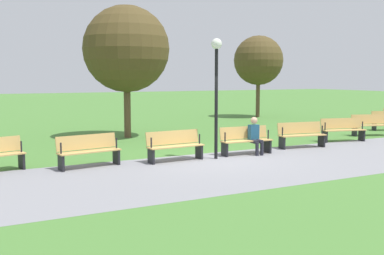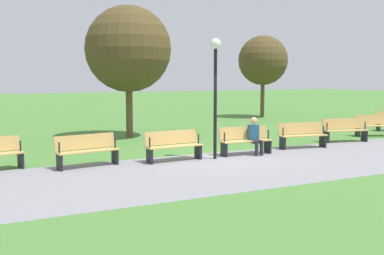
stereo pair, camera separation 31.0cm
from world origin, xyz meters
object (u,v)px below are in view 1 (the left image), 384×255
(bench_2, at_px, (372,124))
(tree_1, at_px, (258,61))
(bench_5, at_px, (246,140))
(person_seated, at_px, (255,135))
(bench_7, at_px, (89,150))
(tree_0, at_px, (126,49))
(bench_6, at_px, (175,145))
(lamp_post, at_px, (216,74))
(bench_4, at_px, (301,134))
(bench_3, at_px, (343,129))

(bench_2, bearing_deg, tree_1, -76.24)
(bench_5, xyz_separation_m, person_seated, (-0.26, 0.15, 0.16))
(bench_5, height_order, bench_7, same)
(bench_5, distance_m, bench_7, 5.03)
(person_seated, height_order, tree_0, tree_0)
(bench_5, height_order, person_seated, person_seated)
(bench_5, bearing_deg, bench_7, 0.01)
(person_seated, bearing_deg, bench_2, -164.69)
(bench_7, height_order, person_seated, person_seated)
(bench_2, distance_m, bench_5, 7.53)
(bench_6, relative_size, lamp_post, 0.48)
(person_seated, xyz_separation_m, tree_0, (2.27, -5.78, 2.96))
(bench_5, bearing_deg, bench_2, -166.27)
(bench_2, distance_m, tree_0, 10.77)
(bench_2, distance_m, bench_6, 10.02)
(bench_4, relative_size, tree_0, 0.33)
(bench_4, xyz_separation_m, person_seated, (2.25, 0.40, 0.16))
(person_seated, bearing_deg, lamp_post, 6.88)
(bench_6, height_order, bench_7, same)
(bench_6, xyz_separation_m, tree_1, (-10.84, -10.96, 3.01))
(bench_5, bearing_deg, bench_3, -169.01)
(bench_4, xyz_separation_m, bench_6, (5.03, 0.24, 0.00))
(bench_7, relative_size, tree_1, 0.35)
(bench_2, relative_size, bench_4, 1.01)
(bench_4, distance_m, lamp_post, 4.33)
(bench_3, distance_m, bench_6, 7.54)
(bench_7, bearing_deg, person_seated, 167.44)
(bench_2, xyz_separation_m, tree_1, (-0.93, -9.53, 3.01))
(bench_3, bearing_deg, tree_1, -94.28)
(tree_1, bearing_deg, bench_7, 38.77)
(bench_3, relative_size, bench_6, 1.02)
(bench_6, distance_m, lamp_post, 2.45)
(person_seated, bearing_deg, bench_6, -0.44)
(bench_5, xyz_separation_m, bench_6, (2.52, -0.00, 0.00))
(bench_3, bearing_deg, person_seated, 24.29)
(bench_4, distance_m, bench_6, 5.03)
(bench_6, xyz_separation_m, bench_7, (2.51, -0.24, 0.00))
(bench_2, relative_size, bench_6, 1.02)
(tree_1, xyz_separation_m, lamp_post, (9.58, 11.23, -0.93))
(bench_6, bearing_deg, bench_3, -177.27)
(bench_4, bearing_deg, bench_5, 13.76)
(bench_2, height_order, bench_4, same)
(person_seated, bearing_deg, tree_1, -123.20)
(bench_6, bearing_deg, bench_4, 179.99)
(bench_7, relative_size, lamp_post, 0.49)
(lamp_post, bearing_deg, bench_3, -171.03)
(tree_0, bearing_deg, bench_6, 84.90)
(tree_1, bearing_deg, bench_6, 45.32)
(bench_2, distance_m, person_seated, 7.32)
(bench_6, bearing_deg, lamp_post, 165.40)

